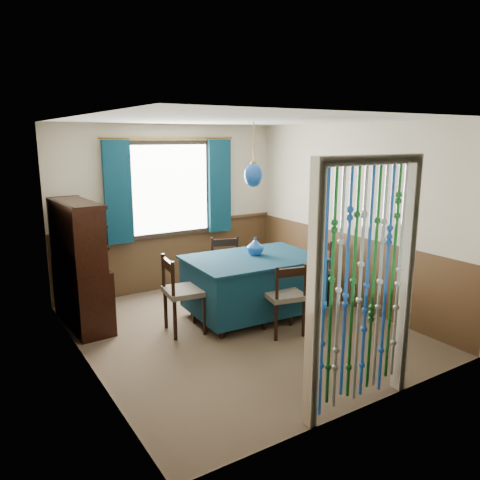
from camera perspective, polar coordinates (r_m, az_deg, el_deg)
floor at (r=5.84m, az=-0.06°, el=-10.88°), size 4.00×4.00×0.00m
ceiling at (r=5.37m, az=-0.06°, el=14.44°), size 4.00×4.00×0.00m
wall_back at (r=7.22m, az=-8.58°, el=3.84°), size 3.60×0.00×3.60m
wall_front at (r=3.97m, az=15.56°, el=-3.58°), size 3.60×0.00×3.60m
wall_left at (r=4.78m, az=-18.63°, el=-1.08°), size 0.00×4.00×4.00m
wall_right at (r=6.59m, az=13.31°, el=2.83°), size 0.00×4.00×4.00m
wainscot_back at (r=7.35m, az=-8.34°, el=-1.96°), size 3.60×0.00×3.60m
wainscot_front at (r=4.24m, az=14.80°, el=-13.32°), size 3.60×0.00×3.60m
wainscot_left at (r=5.00m, az=-17.86°, el=-9.44°), size 0.00×4.00×4.00m
wainscot_right at (r=6.74m, az=12.91°, el=-3.47°), size 0.00×4.00×4.00m
window at (r=7.13m, az=-8.49°, el=6.18°), size 1.32×0.12×1.42m
doorway at (r=4.07m, az=14.77°, el=-6.10°), size 1.16×0.12×2.18m
dining_table at (r=6.11m, az=1.56°, el=-5.20°), size 1.72×1.23×0.80m
chair_near at (r=5.59m, az=5.53°, el=-6.84°), size 0.52×0.50×0.89m
chair_far at (r=6.68m, az=-1.57°, el=-3.46°), size 0.56×0.55×0.91m
chair_left at (r=5.66m, az=-7.11°, el=-6.33°), size 0.50×0.52×0.95m
chair_right at (r=6.64m, az=8.89°, el=-3.61°), size 0.50×0.51×0.93m
sideboard at (r=6.14m, az=-18.85°, el=-4.90°), size 0.47×1.21×1.56m
pendant_lamp at (r=5.84m, az=1.64°, el=7.97°), size 0.24×0.24×0.79m
vase_table at (r=6.12m, az=1.86°, el=-0.85°), size 0.26×0.26×0.21m
bowl_shelf at (r=5.84m, az=-18.22°, el=-0.19°), size 0.29×0.29×0.06m
vase_sideboard at (r=6.31m, az=-19.09°, el=-1.41°), size 0.23×0.23×0.19m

